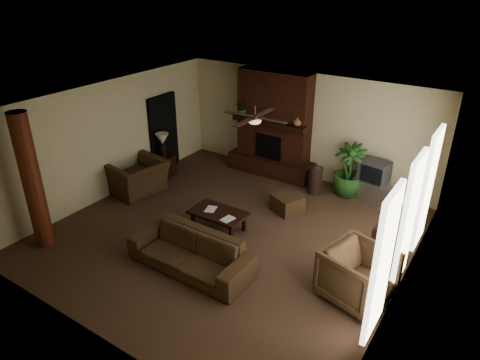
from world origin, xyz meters
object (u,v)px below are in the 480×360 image
Objects in this scene: armchair_left at (138,172)px; coffee_table at (218,214)px; side_table_left at (164,166)px; armchair_right at (358,273)px; floor_vase at (315,177)px; tv_stand at (372,190)px; floor_plant at (347,181)px; log_column at (32,182)px; lamp_left at (162,141)px; sofa at (190,247)px; ottoman at (287,203)px; side_table_right at (387,240)px; lamp_right at (396,208)px.

armchair_left is 1.07× the size of coffee_table.
coffee_table is 3.19m from side_table_left.
armchair_right reaches higher than floor_vase.
floor_plant is (-0.61, -0.08, 0.12)m from tv_stand.
side_table_left is (-0.20, 3.80, -1.12)m from log_column.
floor_plant is (1.72, 3.08, -0.00)m from coffee_table.
log_column is 3.97m from side_table_left.
coffee_table is at bearing 42.04° from log_column.
lamp_left is at bearing -160.28° from floor_plant.
log_column is at bearing 8.76° from armchair_left.
log_column reaches higher than side_table_left.
armchair_left is (-3.06, 1.68, 0.09)m from sofa.
armchair_left is 2.13× the size of ottoman.
side_table_right is (2.91, 2.55, -0.19)m from sofa.
armchair_right reaches higher than side_table_left.
coffee_table is at bearing -26.12° from side_table_left.
tv_stand is at bearing 7.10° from floor_plant.
tv_stand is at bearing 48.06° from log_column.
coffee_table is 3.26m from lamp_left.
side_table_left is (-3.73, -0.12, 0.08)m from ottoman.
ottoman is (3.53, 3.92, -1.20)m from log_column.
lamp_right reaches higher than side_table_left.
coffee_table is 1.85× the size of lamp_left.
floor_vase reaches higher than side_table_left.
tv_stand is 5.47m from side_table_left.
side_table_left is 6.22m from lamp_right.
floor_vase reaches higher than floor_plant.
tv_stand reaches higher than coffee_table.
lamp_left reaches higher than floor_vase.
lamp_right is (2.45, -0.32, 0.80)m from ottoman.
log_column reaches higher than sofa.
armchair_right is (2.87, 0.89, 0.06)m from sofa.
floor_plant is at bearing 129.37° from side_table_right.
ottoman is at bearing 171.59° from side_table_right.
sofa is at bearing -138.83° from side_table_right.
armchair_right reaches higher than ottoman.
lamp_right is at bearing 41.94° from sofa.
armchair_left is (-0.03, 2.70, -0.84)m from log_column.
sofa is 4.37× the size of side_table_right.
log_column is 7.55m from tv_stand.
log_column is 6.26m from armchair_right.
floor_vase is 4.12m from lamp_left.
armchair_left reaches higher than ottoman.
lamp_left is (-5.19, -1.72, 0.75)m from tv_stand.
sofa reaches higher than floor_vase.
sofa is 4.14m from floor_vase.
armchair_left is at bearing -81.39° from side_table_left.
ottoman is at bearing 48.00° from log_column.
lamp_left is (-0.20, 3.83, -0.40)m from log_column.
lamp_right reaches higher than floor_plant.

